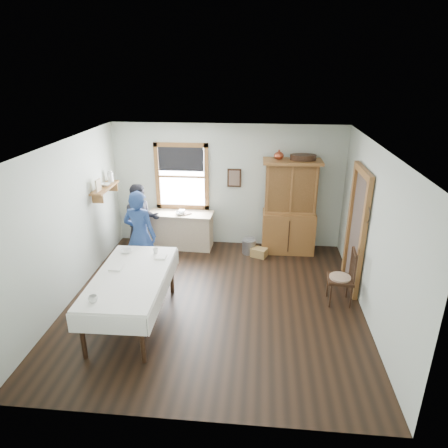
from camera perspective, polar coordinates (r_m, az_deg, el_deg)
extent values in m
cube|color=black|center=(7.06, -1.34, -11.00)|extent=(5.00, 5.00, 0.01)
cube|color=white|center=(6.04, -1.56, 10.95)|extent=(5.00, 5.00, 0.01)
cube|color=beige|center=(8.78, 0.50, 5.42)|extent=(5.00, 0.01, 2.70)
cube|color=beige|center=(4.27, -5.53, -13.97)|extent=(5.00, 0.01, 2.70)
cube|color=beige|center=(7.16, -21.73, -0.09)|extent=(0.01, 5.00, 2.70)
cube|color=beige|center=(6.63, 20.54, -1.63)|extent=(0.01, 5.00, 2.70)
cube|color=white|center=(8.85, -6.02, 6.78)|extent=(1.00, 0.02, 1.30)
cube|color=olive|center=(8.67, -6.23, 11.18)|extent=(1.18, 0.06, 0.09)
cube|color=olive|center=(9.03, -5.87, 2.48)|extent=(1.18, 0.06, 0.09)
cube|color=olive|center=(8.95, -9.50, 6.77)|extent=(0.09, 0.06, 1.48)
cube|color=olive|center=(8.73, -2.52, 6.68)|extent=(0.09, 0.06, 1.48)
cube|color=black|center=(8.71, -6.18, 9.19)|extent=(0.98, 0.03, 0.52)
cube|color=#4F4138|center=(7.50, 18.49, -1.15)|extent=(0.03, 0.90, 2.10)
cube|color=olive|center=(7.04, 19.10, -2.76)|extent=(0.08, 0.12, 2.10)
cube|color=olive|center=(7.95, 17.54, 0.29)|extent=(0.08, 0.12, 2.10)
cube|color=olive|center=(7.15, 19.32, 7.07)|extent=(0.08, 1.14, 0.12)
cube|color=olive|center=(8.33, -16.66, 5.01)|extent=(0.24, 1.00, 0.04)
cube|color=olive|center=(8.01, -17.60, 3.48)|extent=(0.22, 0.03, 0.18)
cube|color=olive|center=(8.71, -15.65, 5.16)|extent=(0.22, 0.03, 0.18)
cube|color=#C7B38A|center=(8.03, -17.52, 5.26)|extent=(0.03, 0.22, 0.24)
cylinder|color=silver|center=(8.61, -15.92, 6.53)|extent=(0.12, 0.12, 0.22)
cube|color=#362113|center=(8.67, 1.47, 6.59)|extent=(0.30, 0.04, 0.40)
torus|color=black|center=(6.76, 19.95, 2.27)|extent=(0.01, 0.27, 0.27)
cube|color=#C7B38A|center=(8.93, -6.14, -0.87)|extent=(1.44, 0.60, 0.81)
cube|color=olive|center=(8.56, 9.36, 2.35)|extent=(1.20, 0.58, 2.04)
cube|color=white|center=(6.54, -12.94, -10.30)|extent=(1.15, 2.12, 0.84)
cube|color=#362113|center=(7.08, 16.34, -7.25)|extent=(0.49, 0.49, 0.99)
cube|color=gray|center=(8.70, 3.58, -3.21)|extent=(0.30, 0.30, 0.31)
cube|color=#A4884A|center=(8.58, 5.01, -4.06)|extent=(0.38, 0.33, 0.19)
imported|color=navy|center=(7.61, -11.86, -2.08)|extent=(0.65, 0.49, 1.62)
imported|color=black|center=(8.54, -11.68, 0.07)|extent=(0.87, 0.79, 1.46)
imported|color=silver|center=(5.77, -18.21, -10.14)|extent=(0.16, 0.16, 0.10)
imported|color=silver|center=(6.91, -9.74, -3.77)|extent=(0.12, 0.12, 0.09)
imported|color=silver|center=(7.04, -13.83, -3.80)|extent=(0.24, 0.24, 0.05)
imported|color=brown|center=(8.70, -6.11, 1.46)|extent=(0.27, 0.27, 0.02)
imported|color=silver|center=(8.67, -6.30, 1.54)|extent=(0.23, 0.23, 0.07)
imported|color=silver|center=(8.36, -16.57, 5.42)|extent=(0.22, 0.22, 0.05)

